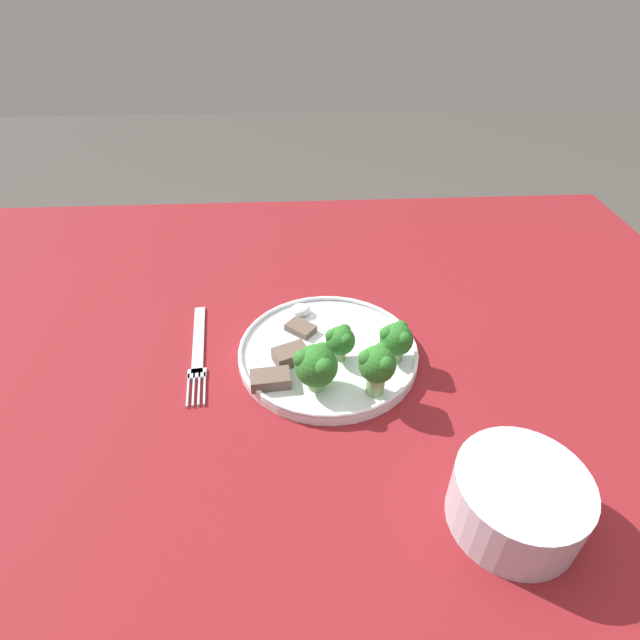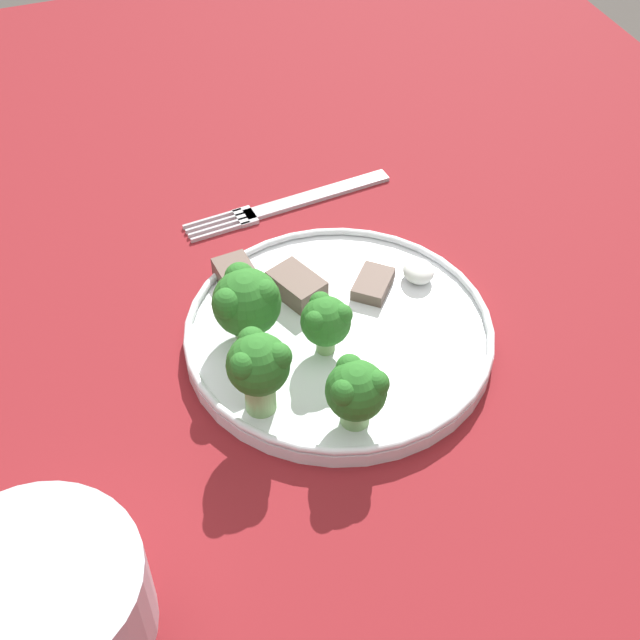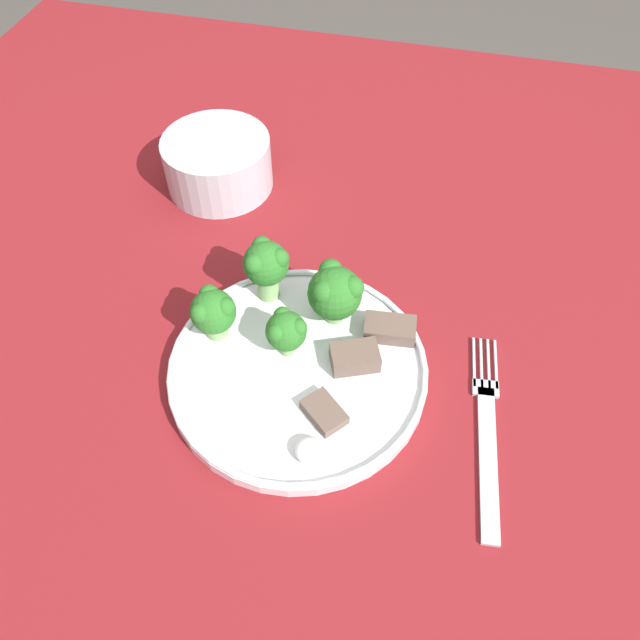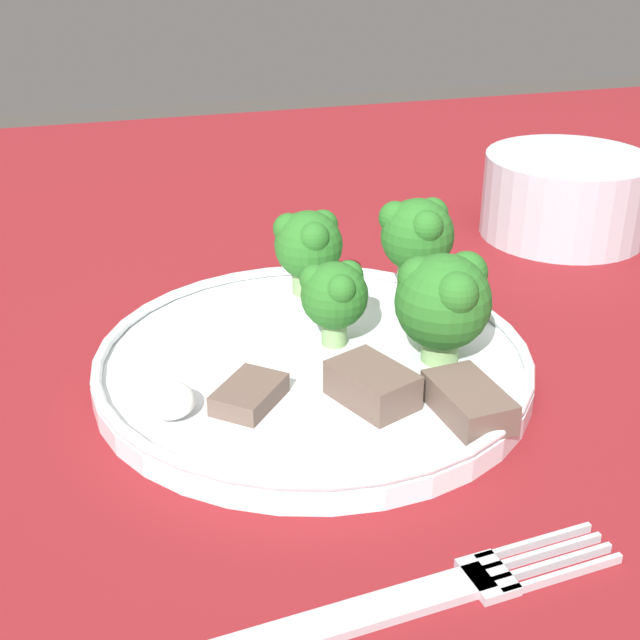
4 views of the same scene
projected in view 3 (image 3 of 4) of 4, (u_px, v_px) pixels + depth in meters
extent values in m
plane|color=#4C4742|center=(330.00, 563.00, 1.21)|extent=(8.00, 8.00, 0.00)
cube|color=maroon|center=(340.00, 334.00, 0.63)|extent=(1.27, 1.12, 0.03)
cylinder|color=brown|center=(121.00, 206.00, 1.31)|extent=(0.06, 0.06, 0.73)
cylinder|color=white|center=(298.00, 371.00, 0.58)|extent=(0.24, 0.24, 0.01)
torus|color=white|center=(298.00, 366.00, 0.57)|extent=(0.24, 0.24, 0.01)
cube|color=#B2B2B7|center=(488.00, 460.00, 0.53)|extent=(0.03, 0.14, 0.00)
cube|color=#B2B2B7|center=(485.00, 389.00, 0.57)|extent=(0.03, 0.02, 0.00)
cube|color=#B2B2B7|center=(496.00, 365.00, 0.59)|extent=(0.01, 0.06, 0.00)
cube|color=#B2B2B7|center=(488.00, 364.00, 0.59)|extent=(0.01, 0.06, 0.00)
cube|color=#B2B2B7|center=(481.00, 363.00, 0.59)|extent=(0.01, 0.06, 0.00)
cube|color=#B2B2B7|center=(474.00, 362.00, 0.59)|extent=(0.01, 0.06, 0.00)
cylinder|color=#B7BCC6|center=(218.00, 163.00, 0.73)|extent=(0.12, 0.12, 0.06)
cylinder|color=white|center=(219.00, 166.00, 0.73)|extent=(0.10, 0.10, 0.05)
cylinder|color=#7FA866|center=(287.00, 345.00, 0.58)|extent=(0.01, 0.01, 0.02)
sphere|color=#286B23|center=(286.00, 331.00, 0.56)|extent=(0.04, 0.04, 0.04)
sphere|color=#286B23|center=(298.00, 328.00, 0.55)|extent=(0.02, 0.02, 0.02)
sphere|color=#286B23|center=(283.00, 316.00, 0.56)|extent=(0.02, 0.02, 0.02)
sphere|color=#286B23|center=(277.00, 333.00, 0.55)|extent=(0.02, 0.02, 0.02)
cylinder|color=#7FA866|center=(268.00, 285.00, 0.62)|extent=(0.02, 0.02, 0.03)
sphere|color=#286B23|center=(266.00, 263.00, 0.59)|extent=(0.04, 0.04, 0.04)
sphere|color=#286B23|center=(279.00, 258.00, 0.58)|extent=(0.02, 0.02, 0.02)
sphere|color=#286B23|center=(262.00, 246.00, 0.59)|extent=(0.02, 0.02, 0.02)
sphere|color=#286B23|center=(255.00, 264.00, 0.58)|extent=(0.02, 0.02, 0.02)
cylinder|color=#7FA866|center=(216.00, 327.00, 0.59)|extent=(0.02, 0.02, 0.02)
sphere|color=#286B23|center=(213.00, 312.00, 0.57)|extent=(0.04, 0.04, 0.04)
sphere|color=#286B23|center=(225.00, 308.00, 0.56)|extent=(0.02, 0.02, 0.02)
sphere|color=#286B23|center=(209.00, 295.00, 0.57)|extent=(0.02, 0.02, 0.02)
sphere|color=#286B23|center=(201.00, 313.00, 0.56)|extent=(0.02, 0.02, 0.02)
cylinder|color=#7FA866|center=(335.00, 309.00, 0.60)|extent=(0.02, 0.02, 0.02)
sphere|color=#286B23|center=(335.00, 291.00, 0.58)|extent=(0.05, 0.05, 0.05)
sphere|color=#286B23|center=(352.00, 286.00, 0.57)|extent=(0.02, 0.02, 0.02)
sphere|color=#286B23|center=(331.00, 271.00, 0.58)|extent=(0.02, 0.02, 0.02)
sphere|color=#286B23|center=(324.00, 292.00, 0.57)|extent=(0.02, 0.02, 0.02)
cube|color=brown|center=(324.00, 412.00, 0.54)|extent=(0.05, 0.04, 0.01)
cube|color=brown|center=(355.00, 357.00, 0.57)|extent=(0.05, 0.04, 0.02)
cube|color=brown|center=(390.00, 329.00, 0.59)|extent=(0.05, 0.03, 0.02)
ellipsoid|color=white|center=(312.00, 451.00, 0.51)|extent=(0.03, 0.03, 0.02)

